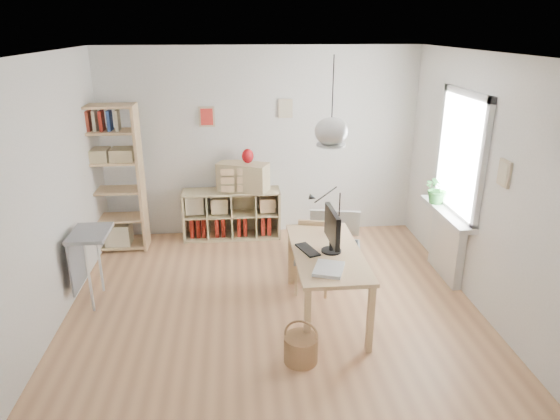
{
  "coord_description": "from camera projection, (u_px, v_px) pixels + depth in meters",
  "views": [
    {
      "loc": [
        -0.36,
        -4.79,
        2.95
      ],
      "look_at": [
        0.1,
        0.3,
        1.05
      ],
      "focal_mm": 32.0,
      "sensor_mm": 36.0,
      "label": 1
    }
  ],
  "objects": [
    {
      "name": "ground",
      "position": [
        273.0,
        308.0,
        5.53
      ],
      "size": [
        4.5,
        4.5,
        0.0
      ],
      "primitive_type": "plane",
      "color": "tan",
      "rests_on": "ground"
    },
    {
      "name": "room_shell",
      "position": [
        331.0,
        131.0,
        4.74
      ],
      "size": [
        4.5,
        4.5,
        4.5
      ],
      "color": "white",
      "rests_on": "ground"
    },
    {
      "name": "window_unit",
      "position": [
        461.0,
        154.0,
        5.73
      ],
      "size": [
        0.07,
        1.16,
        1.46
      ],
      "color": "white",
      "rests_on": "ground"
    },
    {
      "name": "radiator",
      "position": [
        447.0,
        246.0,
        6.13
      ],
      "size": [
        0.1,
        0.8,
        0.8
      ],
      "primitive_type": "cube",
      "color": "white",
      "rests_on": "ground"
    },
    {
      "name": "windowsill",
      "position": [
        447.0,
        213.0,
        5.98
      ],
      "size": [
        0.22,
        1.2,
        0.06
      ],
      "primitive_type": "cube",
      "color": "silver",
      "rests_on": "radiator"
    },
    {
      "name": "desk",
      "position": [
        327.0,
        259.0,
        5.21
      ],
      "size": [
        0.7,
        1.5,
        0.75
      ],
      "color": "tan",
      "rests_on": "ground"
    },
    {
      "name": "cube_shelf",
      "position": [
        230.0,
        217.0,
        7.33
      ],
      "size": [
        1.4,
        0.38,
        0.72
      ],
      "color": "beige",
      "rests_on": "ground"
    },
    {
      "name": "tall_bookshelf",
      "position": [
        111.0,
        173.0,
        6.66
      ],
      "size": [
        0.8,
        0.38,
        2.0
      ],
      "color": "tan",
      "rests_on": "ground"
    },
    {
      "name": "side_table",
      "position": [
        85.0,
        247.0,
        5.45
      ],
      "size": [
        0.4,
        0.55,
        0.85
      ],
      "color": "#949497",
      "rests_on": "ground"
    },
    {
      "name": "chair",
      "position": [
        313.0,
        252.0,
        5.81
      ],
      "size": [
        0.48,
        0.48,
        0.81
      ],
      "rotation": [
        0.0,
        0.0,
        -0.25
      ],
      "color": "#949497",
      "rests_on": "ground"
    },
    {
      "name": "wicker_basket",
      "position": [
        301.0,
        348.0,
        4.62
      ],
      "size": [
        0.32,
        0.32,
        0.44
      ],
      "rotation": [
        0.0,
        0.0,
        -0.32
      ],
      "color": "#9C7046",
      "rests_on": "ground"
    },
    {
      "name": "storage_chest",
      "position": [
        334.0,
        251.0,
        6.39
      ],
      "size": [
        0.79,
        0.86,
        0.7
      ],
      "rotation": [
        0.0,
        0.0,
        -0.21
      ],
      "color": "silver",
      "rests_on": "ground"
    },
    {
      "name": "monitor",
      "position": [
        332.0,
        229.0,
        5.07
      ],
      "size": [
        0.21,
        0.52,
        0.46
      ],
      "rotation": [
        0.0,
        0.0,
        0.04
      ],
      "color": "black",
      "rests_on": "desk"
    },
    {
      "name": "keyboard",
      "position": [
        308.0,
        250.0,
        5.18
      ],
      "size": [
        0.24,
        0.37,
        0.02
      ],
      "primitive_type": "cube",
      "rotation": [
        0.0,
        0.0,
        0.34
      ],
      "color": "black",
      "rests_on": "desk"
    },
    {
      "name": "task_lamp",
      "position": [
        324.0,
        204.0,
        5.65
      ],
      "size": [
        0.4,
        0.15,
        0.43
      ],
      "color": "black",
      "rests_on": "desk"
    },
    {
      "name": "yarn_ball",
      "position": [
        333.0,
        227.0,
        5.59
      ],
      "size": [
        0.15,
        0.15,
        0.15
      ],
      "primitive_type": "sphere",
      "color": "#550B15",
      "rests_on": "desk"
    },
    {
      "name": "paper_tray",
      "position": [
        329.0,
        269.0,
        4.75
      ],
      "size": [
        0.36,
        0.4,
        0.03
      ],
      "primitive_type": "cube",
      "rotation": [
        0.0,
        0.0,
        -0.34
      ],
      "color": "silver",
      "rests_on": "desk"
    },
    {
      "name": "drawer_chest",
      "position": [
        243.0,
        177.0,
        7.09
      ],
      "size": [
        0.77,
        0.57,
        0.4
      ],
      "primitive_type": "cube",
      "rotation": [
        0.0,
        0.0,
        -0.4
      ],
      "color": "beige",
      "rests_on": "cube_shelf"
    },
    {
      "name": "red_vase",
      "position": [
        248.0,
        156.0,
        6.99
      ],
      "size": [
        0.17,
        0.17,
        0.2
      ],
      "primitive_type": "ellipsoid",
      "color": "maroon",
      "rests_on": "drawer_chest"
    },
    {
      "name": "potted_plant",
      "position": [
        438.0,
        188.0,
        6.17
      ],
      "size": [
        0.37,
        0.32,
        0.38
      ],
      "primitive_type": "imported",
      "rotation": [
        0.0,
        0.0,
        0.08
      ],
      "color": "#266629",
      "rests_on": "windowsill"
    }
  ]
}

